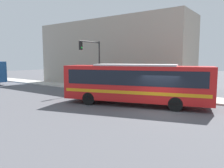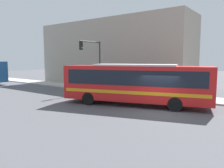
{
  "view_description": "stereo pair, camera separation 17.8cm",
  "coord_description": "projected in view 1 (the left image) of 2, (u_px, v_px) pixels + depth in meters",
  "views": [
    {
      "loc": [
        -14.22,
        -6.13,
        3.63
      ],
      "look_at": [
        1.63,
        5.37,
        1.4
      ],
      "focal_mm": 35.0,
      "sensor_mm": 36.0,
      "label": 1
    },
    {
      "loc": [
        -14.11,
        -6.27,
        3.63
      ],
      "look_at": [
        1.63,
        5.37,
        1.4
      ],
      "focal_mm": 35.0,
      "sensor_mm": 36.0,
      "label": 2
    }
  ],
  "objects": [
    {
      "name": "ground_plane",
      "position": [
        160.0,
        111.0,
        15.42
      ],
      "size": [
        120.0,
        120.0,
        0.0
      ],
      "primitive_type": "plane",
      "color": "#515156"
    },
    {
      "name": "sidewalk",
      "position": [
        49.0,
        84.0,
        31.93
      ],
      "size": [
        3.05,
        70.0,
        0.14
      ],
      "color": "#B7B2A8",
      "rests_on": "ground_plane"
    },
    {
      "name": "city_bus",
      "position": [
        135.0,
        82.0,
        17.1
      ],
      "size": [
        5.68,
        11.59,
        3.25
      ],
      "rotation": [
        0.0,
        0.0,
        0.29
      ],
      "color": "red",
      "rests_on": "ground_plane"
    },
    {
      "name": "building_facade",
      "position": [
        111.0,
        54.0,
        30.46
      ],
      "size": [
        6.0,
        22.17,
        8.81
      ],
      "color": "#9E9384",
      "rests_on": "ground_plane"
    },
    {
      "name": "fire_hydrant",
      "position": [
        133.0,
        89.0,
        22.49
      ],
      "size": [
        0.25,
        0.34,
        0.78
      ],
      "color": "gold",
      "rests_on": "sidewalk"
    },
    {
      "name": "traffic_light_pole",
      "position": [
        93.0,
        57.0,
        24.03
      ],
      "size": [
        3.28,
        0.35,
        5.5
      ],
      "color": "#2D2D2D",
      "rests_on": "sidewalk"
    },
    {
      "name": "parking_meter",
      "position": [
        114.0,
        83.0,
        23.88
      ],
      "size": [
        0.14,
        0.14,
        1.25
      ],
      "color": "#2D2D2D",
      "rests_on": "sidewalk"
    }
  ]
}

